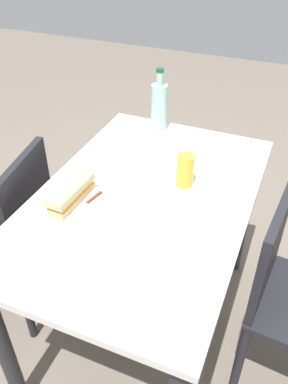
% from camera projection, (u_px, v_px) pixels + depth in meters
% --- Properties ---
extents(ground_plane, '(8.00, 8.00, 0.00)m').
position_uv_depth(ground_plane, '(144.00, 322.00, 1.95)').
color(ground_plane, '#6B6056').
extents(dining_table, '(1.18, 0.77, 0.78)m').
position_uv_depth(dining_table, '(144.00, 222.00, 1.55)').
color(dining_table, silver).
rests_on(dining_table, ground).
extents(chair_near, '(0.46, 0.46, 0.86)m').
position_uv_depth(chair_near, '(13.00, 229.00, 1.75)').
color(chair_near, black).
rests_on(chair_near, ground).
extents(plate_near, '(0.24, 0.24, 0.01)m').
position_uv_depth(plate_near, '(72.00, 203.00, 1.44)').
color(plate_near, white).
rests_on(plate_near, dining_table).
extents(baguette_sandwich_near, '(0.22, 0.08, 0.07)m').
position_uv_depth(baguette_sandwich_near, '(71.00, 194.00, 1.41)').
color(baguette_sandwich_near, '#DBB77A').
rests_on(baguette_sandwich_near, plate_near).
extents(knife_near, '(0.18, 0.05, 0.01)m').
position_uv_depth(knife_near, '(87.00, 203.00, 1.42)').
color(knife_near, silver).
rests_on(knife_near, plate_near).
extents(water_bottle, '(0.07, 0.07, 0.29)m').
position_uv_depth(water_bottle, '(159.00, 106.00, 1.84)').
color(water_bottle, '#99C6B7').
rests_on(water_bottle, dining_table).
extents(beer_glass, '(0.07, 0.07, 0.13)m').
position_uv_depth(beer_glass, '(185.00, 170.00, 1.50)').
color(beer_glass, gold).
rests_on(beer_glass, dining_table).
extents(paper_napkin, '(0.16, 0.16, 0.00)m').
position_uv_depth(paper_napkin, '(225.00, 148.00, 1.75)').
color(paper_napkin, white).
rests_on(paper_napkin, dining_table).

